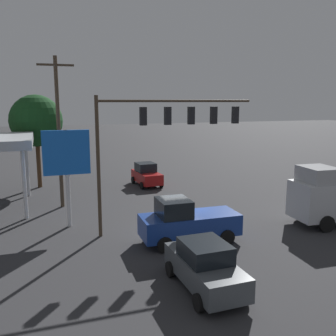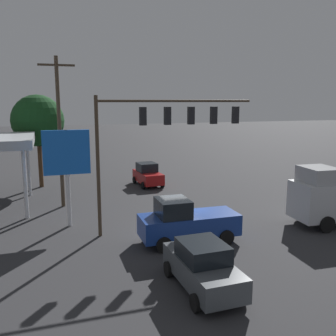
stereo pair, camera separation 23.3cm
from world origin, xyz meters
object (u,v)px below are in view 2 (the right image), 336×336
object	(u,v)px
hatchback_crossing	(148,175)
price_sign	(67,157)
pickup_parked	(186,222)
traffic_signal_assembly	(165,127)
sedan_waiting	(203,266)
utility_pole	(60,129)
street_tree	(38,121)

from	to	relation	value
hatchback_crossing	price_sign	bearing A→B (deg)	-42.74
pickup_parked	traffic_signal_assembly	bearing A→B (deg)	-79.44
hatchback_crossing	sedan_waiting	xyz separation A→B (m)	(2.83, 18.65, 0.00)
traffic_signal_assembly	utility_pole	xyz separation A→B (m)	(5.43, -6.75, -0.50)
traffic_signal_assembly	price_sign	size ratio (longest dim) A/B	1.60
pickup_parked	sedan_waiting	bearing A→B (deg)	77.35
street_tree	price_sign	bearing A→B (deg)	98.11
utility_pole	street_tree	bearing A→B (deg)	-77.93
price_sign	street_tree	distance (m)	11.66
traffic_signal_assembly	pickup_parked	xyz separation A→B (m)	(-0.40, 2.39, -4.85)
sedan_waiting	pickup_parked	world-z (taller)	pickup_parked
utility_pole	hatchback_crossing	xyz separation A→B (m)	(-7.48, -4.64, -4.51)
pickup_parked	street_tree	bearing A→B (deg)	-64.56
utility_pole	sedan_waiting	world-z (taller)	utility_pole
price_sign	street_tree	size ratio (longest dim) A/B	0.72
traffic_signal_assembly	pickup_parked	world-z (taller)	traffic_signal_assembly
price_sign	utility_pole	bearing A→B (deg)	-88.11
sedan_waiting	hatchback_crossing	bearing A→B (deg)	169.94
hatchback_crossing	pickup_parked	size ratio (longest dim) A/B	0.75
utility_pole	street_tree	distance (m)	7.09
street_tree	traffic_signal_assembly	bearing A→B (deg)	116.78
price_sign	street_tree	bearing A→B (deg)	-81.89
sedan_waiting	street_tree	distance (m)	22.33
utility_pole	price_sign	world-z (taller)	utility_pole
pickup_parked	utility_pole	bearing A→B (deg)	-56.50
hatchback_crossing	pickup_parked	world-z (taller)	pickup_parked
utility_pole	hatchback_crossing	distance (m)	9.89
sedan_waiting	price_sign	bearing A→B (deg)	-156.08
traffic_signal_assembly	price_sign	world-z (taller)	traffic_signal_assembly
hatchback_crossing	sedan_waiting	world-z (taller)	hatchback_crossing
traffic_signal_assembly	street_tree	xyz separation A→B (m)	(6.91, -13.68, -0.25)
traffic_signal_assembly	price_sign	distance (m)	6.00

